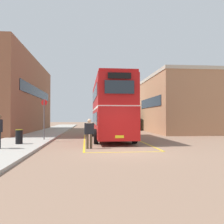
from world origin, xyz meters
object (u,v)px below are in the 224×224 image
(single_deck_bus, at_px, (124,118))
(litter_bin, at_px, (19,137))
(double_decker_bus, at_px, (110,108))
(bus_stop_sign, at_px, (44,116))
(pedestrian_boarding, at_px, (89,131))

(single_deck_bus, height_order, litter_bin, single_deck_bus)
(double_decker_bus, bearing_deg, bus_stop_sign, -165.89)
(double_decker_bus, xyz_separation_m, litter_bin, (-6.05, -4.20, -1.92))
(double_decker_bus, height_order, pedestrian_boarding, double_decker_bus)
(litter_bin, bearing_deg, single_deck_bus, 65.46)
(pedestrian_boarding, height_order, bus_stop_sign, bus_stop_sign)
(single_deck_bus, distance_m, pedestrian_boarding, 23.31)
(pedestrian_boarding, relative_size, bus_stop_sign, 0.57)
(litter_bin, bearing_deg, double_decker_bus, 34.79)
(single_deck_bus, bearing_deg, double_decker_bus, -101.93)
(double_decker_bus, bearing_deg, single_deck_bus, 78.07)
(single_deck_bus, distance_m, litter_bin, 23.16)
(pedestrian_boarding, bearing_deg, bus_stop_sign, 125.96)
(single_deck_bus, xyz_separation_m, pedestrian_boarding, (-5.28, -22.69, -0.66))
(litter_bin, distance_m, bus_stop_sign, 3.37)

